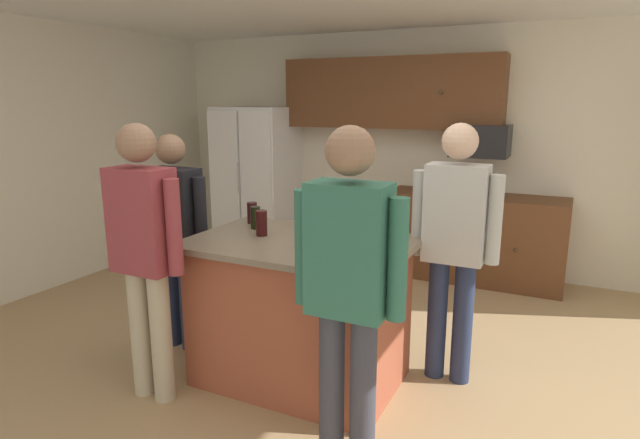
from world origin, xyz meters
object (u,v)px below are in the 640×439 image
object	(u,v)px
microwave_over_range	(480,141)
person_guest_left	(144,245)
glass_stout_tall	(262,223)
refrigerator	(257,181)
person_guest_right	(175,229)
glass_short_whisky	(255,218)
mug_blue_stoneware	(323,232)
person_guest_by_door	(348,280)
tumbler_amber	(252,213)
kitchen_island	(300,311)
person_host_foreground	(454,237)

from	to	relation	value
microwave_over_range	person_guest_left	size ratio (longest dim) A/B	0.32
microwave_over_range	glass_stout_tall	bearing A→B (deg)	-109.73
refrigerator	person_guest_right	world-z (taller)	refrigerator
refrigerator	glass_short_whisky	size ratio (longest dim) A/B	11.29
microwave_over_range	person_guest_left	distance (m)	3.55
glass_stout_tall	mug_blue_stoneware	size ratio (longest dim) A/B	1.34
person_guest_right	person_guest_by_door	bearing A→B (deg)	-20.85
person_guest_left	glass_stout_tall	size ratio (longest dim) A/B	10.19
glass_short_whisky	tumbler_amber	size ratio (longest dim) A/B	1.02
person_guest_left	mug_blue_stoneware	size ratio (longest dim) A/B	13.68
glass_stout_tall	mug_blue_stoneware	world-z (taller)	glass_stout_tall
refrigerator	kitchen_island	bearing A→B (deg)	-52.36
mug_blue_stoneware	microwave_over_range	bearing A→B (deg)	78.37
person_host_foreground	person_guest_right	size ratio (longest dim) A/B	1.06
kitchen_island	person_host_foreground	xyz separation A→B (m)	(0.89, 0.45, 0.50)
person_host_foreground	person_guest_by_door	xyz separation A→B (m)	(-0.26, -1.12, 0.02)
glass_short_whisky	glass_stout_tall	distance (m)	0.20
person_guest_by_door	glass_stout_tall	size ratio (longest dim) A/B	10.31
person_guest_right	glass_stout_tall	bearing A→B (deg)	-0.34
glass_short_whisky	mug_blue_stoneware	bearing A→B (deg)	-7.18
person_guest_left	tumbler_amber	xyz separation A→B (m)	(0.20, 0.88, 0.05)
tumbler_amber	mug_blue_stoneware	xyz separation A→B (m)	(0.67, -0.20, -0.03)
person_guest_left	glass_stout_tall	distance (m)	0.75
microwave_over_range	glass_short_whisky	bearing A→B (deg)	-113.60
tumbler_amber	mug_blue_stoneware	distance (m)	0.70
person_guest_left	tumbler_amber	world-z (taller)	person_guest_left
microwave_over_range	person_guest_right	world-z (taller)	person_guest_right
microwave_over_range	person_guest_right	xyz separation A→B (m)	(-1.71, -2.60, -0.52)
person_guest_left	person_guest_right	distance (m)	0.71
microwave_over_range	person_host_foreground	size ratio (longest dim) A/B	0.33
glass_short_whisky	tumbler_amber	world-z (taller)	glass_short_whisky
microwave_over_range	mug_blue_stoneware	world-z (taller)	microwave_over_range
microwave_over_range	glass_stout_tall	size ratio (longest dim) A/B	3.31
microwave_over_range	person_host_foreground	bearing A→B (deg)	-83.94
person_guest_right	mug_blue_stoneware	bearing A→B (deg)	4.09
person_guest_by_door	tumbler_amber	xyz separation A→B (m)	(-1.17, 0.95, 0.04)
microwave_over_range	kitchen_island	xyz separation A→B (m)	(-0.66, -2.64, -0.96)
glass_stout_tall	tumbler_amber	world-z (taller)	glass_stout_tall
person_host_foreground	glass_short_whisky	world-z (taller)	person_host_foreground
person_guest_by_door	mug_blue_stoneware	size ratio (longest dim) A/B	13.83
person_guest_by_door	person_guest_right	bearing A→B (deg)	24.19
refrigerator	glass_short_whisky	bearing A→B (deg)	-57.42
kitchen_island	person_guest_left	distance (m)	1.08
glass_stout_tall	tumbler_amber	bearing A→B (deg)	132.67
microwave_over_range	glass_stout_tall	distance (m)	2.82
tumbler_amber	mug_blue_stoneware	bearing A→B (deg)	-16.76
refrigerator	kitchen_island	world-z (taller)	refrigerator
refrigerator	person_guest_left	xyz separation A→B (m)	(1.20, -3.11, 0.11)
glass_short_whisky	glass_stout_tall	world-z (taller)	glass_stout_tall
kitchen_island	microwave_over_range	bearing A→B (deg)	76.01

